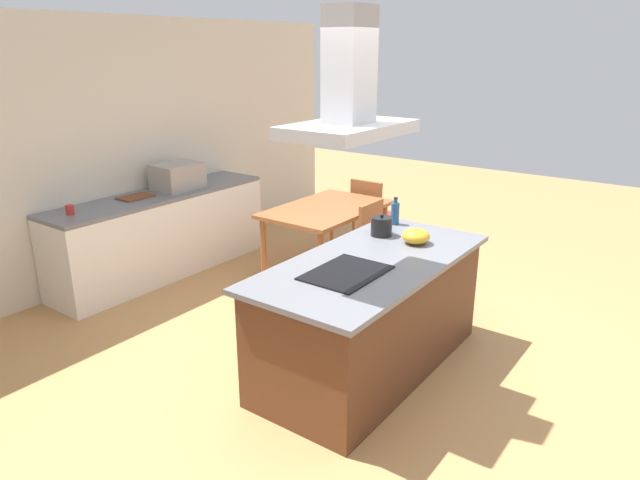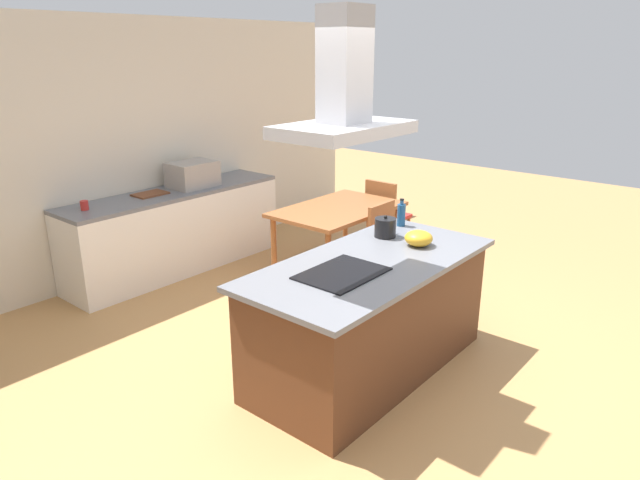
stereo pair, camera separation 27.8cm
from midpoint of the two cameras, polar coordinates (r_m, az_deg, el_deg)
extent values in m
plane|color=tan|center=(5.49, -6.72, -7.30)|extent=(16.00, 16.00, 0.00)
cube|color=beige|center=(6.42, -18.14, 8.43)|extent=(7.20, 0.10, 2.70)
cube|color=#59331E|center=(4.43, 6.71, -7.77)|extent=(1.99, 0.89, 0.86)
cube|color=slate|center=(4.25, 6.94, -2.32)|extent=(2.09, 0.99, 0.04)
cube|color=black|center=(3.97, 4.21, -3.35)|extent=(0.60, 0.44, 0.01)
cylinder|color=black|center=(4.76, 8.16, 1.22)|extent=(0.18, 0.18, 0.16)
sphere|color=black|center=(4.73, 8.21, 2.26)|extent=(0.03, 0.03, 0.03)
cone|color=black|center=(4.85, 8.85, 1.60)|extent=(0.06, 0.03, 0.04)
cylinder|color=navy|center=(5.07, 9.63, 2.43)|extent=(0.07, 0.07, 0.19)
cylinder|color=navy|center=(5.04, 9.70, 3.70)|extent=(0.03, 0.03, 0.04)
cylinder|color=black|center=(5.03, 9.72, 3.97)|extent=(0.04, 0.04, 0.01)
ellipsoid|color=gold|center=(4.60, 11.48, 0.16)|extent=(0.22, 0.22, 0.12)
cube|color=white|center=(6.54, -12.89, 0.74)|extent=(2.54, 0.62, 0.86)
cube|color=slate|center=(6.42, -13.18, 4.56)|extent=(2.54, 0.62, 0.04)
cube|color=#9E9993|center=(6.55, -11.35, 6.40)|extent=(0.50, 0.38, 0.28)
cylinder|color=red|center=(5.90, -21.11, 3.22)|extent=(0.08, 0.08, 0.09)
cube|color=brown|center=(6.31, -15.31, 4.42)|extent=(0.34, 0.24, 0.02)
cube|color=#995B33|center=(6.18, 3.09, 3.06)|extent=(1.40, 0.90, 0.04)
cylinder|color=#995B33|center=(5.62, 2.23, -2.59)|extent=(0.06, 0.06, 0.71)
cylinder|color=#995B33|center=(6.59, 8.86, 0.44)|extent=(0.06, 0.06, 0.71)
cylinder|color=#995B33|center=(6.07, -3.30, -0.96)|extent=(0.06, 0.06, 0.71)
cylinder|color=#995B33|center=(6.98, 3.68, 1.66)|extent=(0.06, 0.06, 0.71)
cube|color=red|center=(7.06, 7.95, 2.36)|extent=(0.42, 0.42, 0.04)
cube|color=#995B33|center=(6.84, 7.18, 3.95)|extent=(0.04, 0.42, 0.44)
cylinder|color=#995B33|center=(7.36, 7.44, 1.23)|extent=(0.04, 0.04, 0.41)
cylinder|color=#995B33|center=(7.19, 9.85, 0.67)|extent=(0.04, 0.04, 0.41)
cylinder|color=#995B33|center=(7.07, 5.85, 0.57)|extent=(0.04, 0.04, 0.41)
cylinder|color=#995B33|center=(6.89, 8.32, -0.03)|extent=(0.04, 0.04, 0.41)
cube|color=red|center=(5.87, 8.89, -1.06)|extent=(0.42, 0.42, 0.04)
cube|color=#995B33|center=(5.89, 7.43, 1.53)|extent=(0.42, 0.04, 0.44)
cylinder|color=#995B33|center=(6.02, 11.14, -3.00)|extent=(0.04, 0.04, 0.41)
cylinder|color=#995B33|center=(5.73, 9.37, -4.04)|extent=(0.04, 0.04, 0.41)
cylinder|color=#995B33|center=(6.18, 8.24, -2.23)|extent=(0.04, 0.04, 0.41)
cylinder|color=#995B33|center=(5.90, 6.37, -3.20)|extent=(0.04, 0.04, 0.41)
cube|color=#ADADB2|center=(3.72, 4.57, 10.86)|extent=(0.90, 0.55, 0.08)
cube|color=#ADADB2|center=(3.68, 4.73, 16.89)|extent=(0.28, 0.24, 0.70)
camera|label=1|loc=(0.14, -88.17, 0.62)|focal=32.24mm
camera|label=2|loc=(0.14, 91.83, -0.62)|focal=32.24mm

